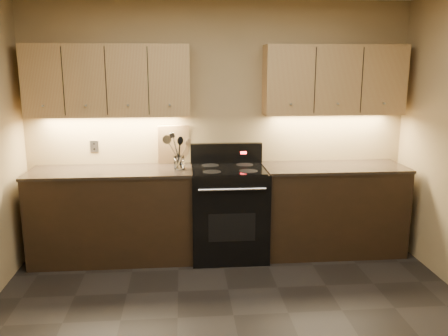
{
  "coord_description": "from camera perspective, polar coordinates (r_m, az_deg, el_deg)",
  "views": [
    {
      "loc": [
        -0.37,
        -2.97,
        1.96
      ],
      "look_at": [
        0.01,
        1.45,
        0.98
      ],
      "focal_mm": 38.0,
      "sensor_mm": 36.0,
      "label": 1
    }
  ],
  "objects": [
    {
      "name": "black_turner",
      "position": [
        4.72,
        -5.21,
        2.27
      ],
      "size": [
        0.19,
        0.15,
        0.39
      ],
      "primitive_type": null,
      "rotation": [
        -0.2,
        -0.18,
        0.39
      ],
      "color": "black",
      "rests_on": "utensil_crock"
    },
    {
      "name": "cutting_board",
      "position": [
        5.0,
        -6.13,
        2.83
      ],
      "size": [
        0.33,
        0.14,
        0.41
      ],
      "primitive_type": "cube",
      "rotation": [
        0.14,
        0.0,
        0.2
      ],
      "color": "tan",
      "rests_on": "counter_left"
    },
    {
      "name": "stove",
      "position": [
        4.9,
        0.57,
        -5.17
      ],
      "size": [
        0.76,
        0.68,
        1.14
      ],
      "color": "black",
      "rests_on": "ground"
    },
    {
      "name": "outlet_plate",
      "position": [
        5.12,
        -15.34,
        2.52
      ],
      "size": [
        0.08,
        0.01,
        0.12
      ],
      "primitive_type": "cube",
      "color": "#B2B5BA",
      "rests_on": "wall_back"
    },
    {
      "name": "utensil_crock",
      "position": [
        4.76,
        -5.43,
        0.61
      ],
      "size": [
        0.12,
        0.12,
        0.13
      ],
      "color": "white",
      "rests_on": "counter_left"
    },
    {
      "name": "black_spoon",
      "position": [
        4.75,
        -5.61,
        1.98
      ],
      "size": [
        0.1,
        0.13,
        0.33
      ],
      "primitive_type": null,
      "rotation": [
        0.21,
        0.07,
        0.14
      ],
      "color": "black",
      "rests_on": "utensil_crock"
    },
    {
      "name": "steel_spatula",
      "position": [
        4.75,
        -5.11,
        2.39
      ],
      "size": [
        0.19,
        0.14,
        0.4
      ],
      "primitive_type": null,
      "rotation": [
        0.16,
        -0.26,
        -0.1
      ],
      "color": "silver",
      "rests_on": "utensil_crock"
    },
    {
      "name": "upper_cab_left",
      "position": [
        4.88,
        -13.76,
        10.18
      ],
      "size": [
        1.6,
        0.3,
        0.7
      ],
      "primitive_type": "cube",
      "color": "tan",
      "rests_on": "wall_back"
    },
    {
      "name": "upper_cab_right",
      "position": [
        5.07,
        13.09,
        10.29
      ],
      "size": [
        1.44,
        0.3,
        0.7
      ],
      "primitive_type": "cube",
      "color": "tan",
      "rests_on": "wall_back"
    },
    {
      "name": "counter_left",
      "position": [
        4.96,
        -13.22,
        -5.47
      ],
      "size": [
        1.62,
        0.62,
        0.93
      ],
      "color": "black",
      "rests_on": "ground"
    },
    {
      "name": "wall_back",
      "position": [
        5.03,
        -0.67,
        4.87
      ],
      "size": [
        4.0,
        0.04,
        2.6
      ],
      "primitive_type": "cube",
      "color": "tan",
      "rests_on": "ground"
    },
    {
      "name": "steel_skimmer",
      "position": [
        4.73,
        -5.0,
        2.11
      ],
      "size": [
        0.26,
        0.15,
        0.35
      ],
      "primitive_type": null,
      "rotation": [
        -0.13,
        -0.52,
        -0.08
      ],
      "color": "silver",
      "rests_on": "utensil_crock"
    },
    {
      "name": "wooden_spoon",
      "position": [
        4.72,
        -5.72,
        1.91
      ],
      "size": [
        0.18,
        0.08,
        0.31
      ],
      "primitive_type": null,
      "rotation": [
        -0.03,
        0.42,
        0.05
      ],
      "color": "tan",
      "rests_on": "utensil_crock"
    },
    {
      "name": "counter_right",
      "position": [
        5.15,
        12.88,
        -4.8
      ],
      "size": [
        1.46,
        0.62,
        0.93
      ],
      "color": "black",
      "rests_on": "ground"
    }
  ]
}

